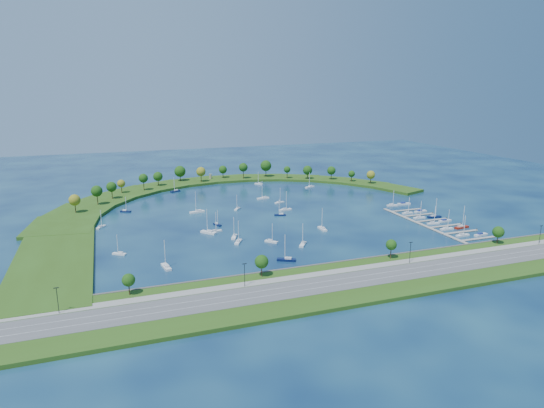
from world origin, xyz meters
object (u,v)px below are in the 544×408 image
object	(u,v)px
moored_boat_20	(209,232)
docked_boat_0	(463,235)
moored_boat_8	(215,231)
moored_boat_21	(238,241)
moored_boat_10	(310,187)
moored_boat_13	(259,183)
moored_boat_15	(303,244)
docked_boat_5	(445,221)
docked_boat_6	(419,217)
harbor_tower	(210,176)
moored_boat_3	(234,236)
moored_boat_11	(280,214)
docked_boat_1	(481,235)
docked_boat_8	(408,213)
moored_boat_5	(166,266)
docked_boat_10	(392,205)
moored_boat_18	(101,226)
docked_boat_11	(404,204)
moored_boat_17	(271,241)
docked_boat_7	(434,216)
dock_system	(432,224)
moored_boat_1	(217,224)
docked_boat_3	(462,227)
moored_boat_9	(285,209)
moored_boat_4	(237,208)
docked_boat_4	(433,223)
moored_boat_0	(197,211)
moored_boat_16	(263,198)
moored_boat_6	(322,228)
moored_boat_12	(119,253)
moored_boat_7	(175,191)
docked_boat_2	(447,228)
moored_boat_2	(279,202)
moored_boat_19	(126,211)
moored_boat_14	(287,259)

from	to	relation	value
moored_boat_20	docked_boat_0	world-z (taller)	moored_boat_20
moored_boat_8	moored_boat_21	bearing A→B (deg)	-90.35
moored_boat_10	moored_boat_13	xyz separation A→B (m)	(-35.76, 27.02, -0.06)
moored_boat_15	docked_boat_0	bearing A→B (deg)	114.96
docked_boat_5	docked_boat_6	world-z (taller)	docked_boat_6
harbor_tower	docked_boat_5	xyz separation A→B (m)	(107.93, -179.54, -3.44)
moored_boat_3	moored_boat_11	size ratio (longest dim) A/B	1.09
moored_boat_13	docked_boat_6	world-z (taller)	docked_boat_6
docked_boat_1	docked_boat_8	bearing A→B (deg)	92.54
moored_boat_5	docked_boat_10	size ratio (longest dim) A/B	1.19
moored_boat_18	docked_boat_11	world-z (taller)	moored_boat_18
moored_boat_8	moored_boat_21	distance (m)	23.69
moored_boat_10	moored_boat_17	size ratio (longest dim) A/B	1.21
harbor_tower	docked_boat_7	bearing A→B (deg)	-57.49
dock_system	moored_boat_1	size ratio (longest dim) A/B	8.32
docked_boat_3	docked_boat_7	size ratio (longest dim) A/B	1.06
moored_boat_20	docked_boat_8	bearing A→B (deg)	-132.15
dock_system	moored_boat_9	distance (m)	94.64
moored_boat_4	docked_boat_4	world-z (taller)	docked_boat_4
moored_boat_10	moored_boat_15	world-z (taller)	moored_boat_10
moored_boat_5	moored_boat_0	bearing A→B (deg)	-28.38
dock_system	moored_boat_11	size ratio (longest dim) A/B	7.39
moored_boat_4	moored_boat_16	distance (m)	35.58
moored_boat_6	docked_boat_10	distance (m)	79.15
docked_boat_10	moored_boat_0	bearing A→B (deg)	176.62
moored_boat_13	docked_boat_0	distance (m)	187.28
harbor_tower	docked_boat_10	size ratio (longest dim) A/B	0.37
moored_boat_9	moored_boat_12	bearing A→B (deg)	-165.53
moored_boat_15	docked_boat_10	bearing A→B (deg)	156.44
moored_boat_1	moored_boat_15	bearing A→B (deg)	12.41
moored_boat_3	moored_boat_9	distance (m)	66.58
docked_boat_3	moored_boat_4	bearing A→B (deg)	136.05
moored_boat_5	docked_boat_0	world-z (taller)	moored_boat_5
dock_system	moored_boat_17	bearing A→B (deg)	179.80
docked_boat_6	moored_boat_21	bearing A→B (deg)	-174.76
moored_boat_3	moored_boat_4	size ratio (longest dim) A/B	1.16
docked_boat_0	moored_boat_4	bearing A→B (deg)	132.94
moored_boat_0	docked_boat_0	world-z (taller)	moored_boat_0
moored_boat_7	docked_boat_1	xyz separation A→B (m)	(144.55, -173.55, -0.25)
harbor_tower	moored_boat_0	size ratio (longest dim) A/B	0.28
moored_boat_0	docked_boat_2	bearing A→B (deg)	135.94
dock_system	moored_boat_9	size ratio (longest dim) A/B	6.22
moored_boat_17	docked_boat_5	xyz separation A→B (m)	(114.99, 1.41, -0.21)
moored_boat_11	docked_boat_3	xyz separation A→B (m)	(91.15, -62.82, 0.08)
moored_boat_2	moored_boat_19	size ratio (longest dim) A/B	1.06
docked_boat_5	docked_boat_11	bearing A→B (deg)	81.98
moored_boat_1	moored_boat_18	xyz separation A→B (m)	(-66.21, 18.01, 0.03)
docked_boat_4	moored_boat_12	bearing A→B (deg)	-176.63
moored_boat_14	docked_boat_1	size ratio (longest dim) A/B	1.49
docked_boat_1	docked_boat_7	distance (m)	40.22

